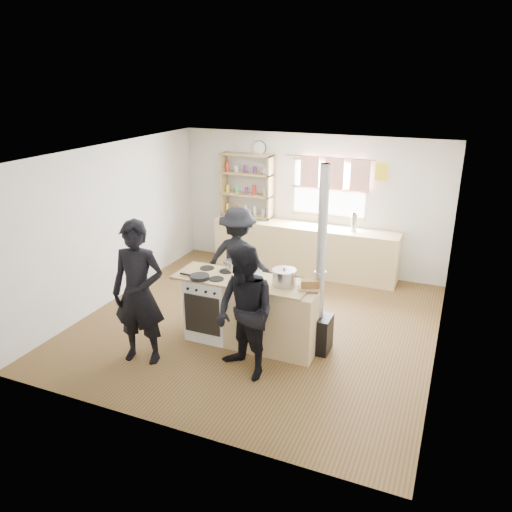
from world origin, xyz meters
name	(u,v)px	position (x,y,z in m)	size (l,w,h in m)	color
ground	(258,323)	(0.00, 0.00, -0.01)	(5.00, 5.00, 0.01)	brown
back_counter	(304,249)	(0.00, 2.22, 0.45)	(3.40, 0.55, 0.90)	#D3BA7F
shelving_unit	(247,185)	(-1.20, 2.34, 1.51)	(1.00, 0.28, 1.20)	tan
thermos	(354,222)	(0.89, 2.22, 1.06)	(0.10, 0.10, 0.32)	silver
cooking_island	(252,312)	(0.14, -0.55, 0.47)	(1.97, 0.64, 0.93)	white
skillet_greens	(200,277)	(-0.51, -0.77, 0.96)	(0.27, 0.27, 0.05)	black
roast_tray	(249,276)	(0.08, -0.50, 0.97)	(0.42, 0.36, 0.07)	silver
stockpot_stove	(233,266)	(-0.23, -0.34, 1.00)	(0.20, 0.20, 0.17)	silver
stockpot_counter	(284,277)	(0.58, -0.52, 1.03)	(0.31, 0.31, 0.23)	#B1B1B3
bread_board	(310,285)	(0.93, -0.52, 0.98)	(0.33, 0.29, 0.12)	tan
flue_heater	(319,306)	(1.02, -0.39, 0.65)	(0.35, 0.35, 2.50)	black
person_near_left	(139,293)	(-0.99, -1.47, 0.93)	(0.68, 0.45, 1.86)	black
person_near_right	(245,313)	(0.37, -1.27, 0.83)	(0.81, 0.63, 1.66)	black
person_far	(238,259)	(-0.49, 0.41, 0.81)	(1.05, 0.60, 1.62)	black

